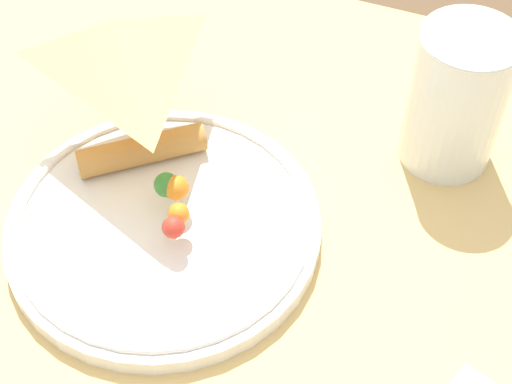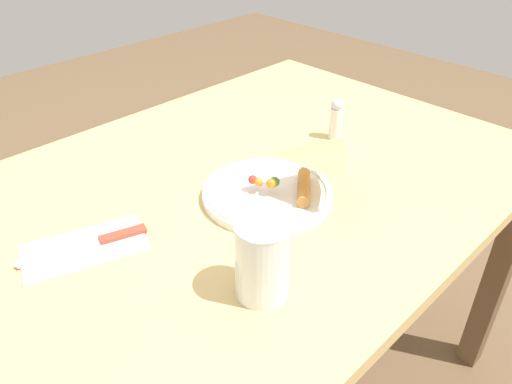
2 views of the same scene
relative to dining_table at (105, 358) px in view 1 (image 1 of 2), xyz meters
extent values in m
cube|color=#DBB770|center=(0.00, 0.00, 0.08)|extent=(1.19, 0.86, 0.03)
cylinder|color=white|center=(0.03, 0.08, 0.10)|extent=(0.25, 0.25, 0.02)
torus|color=white|center=(0.03, 0.08, 0.11)|extent=(0.23, 0.23, 0.01)
pyramid|color=#E0B266|center=(0.03, 0.08, 0.12)|extent=(0.18, 0.18, 0.02)
cylinder|color=#C68942|center=(-0.02, 0.13, 0.12)|extent=(0.10, 0.09, 0.02)
sphere|color=#388433|center=(0.03, 0.09, 0.14)|extent=(0.02, 0.02, 0.02)
sphere|color=orange|center=(0.03, 0.09, 0.14)|extent=(0.02, 0.02, 0.02)
sphere|color=orange|center=(0.05, 0.07, 0.13)|extent=(0.02, 0.02, 0.02)
sphere|color=red|center=(0.05, 0.06, 0.13)|extent=(0.02, 0.02, 0.02)
cylinder|color=white|center=(0.22, 0.25, 0.16)|extent=(0.08, 0.08, 0.13)
cylinder|color=#F4CC66|center=(0.22, 0.25, 0.15)|extent=(0.07, 0.07, 0.10)
torus|color=white|center=(0.22, 0.25, 0.22)|extent=(0.08, 0.08, 0.00)
camera|label=1|loc=(0.23, -0.25, 0.60)|focal=55.00mm
camera|label=2|loc=(0.60, 0.62, 0.63)|focal=35.00mm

